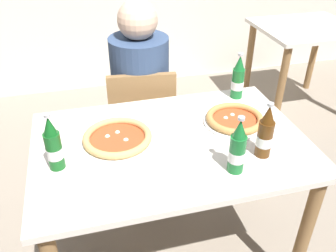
{
  "coord_description": "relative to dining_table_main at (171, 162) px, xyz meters",
  "views": [
    {
      "loc": [
        -0.34,
        -1.25,
        1.67
      ],
      "look_at": [
        0.0,
        0.05,
        0.8
      ],
      "focal_mm": 38.44,
      "sensor_mm": 36.0,
      "label": 1
    }
  ],
  "objects": [
    {
      "name": "pizza_marinara_far",
      "position": [
        -0.23,
        0.05,
        0.13
      ],
      "size": [
        0.33,
        0.33,
        0.04
      ],
      "color": "white",
      "rests_on": "dining_table_main"
    },
    {
      "name": "beer_bottle_center",
      "position": [
        0.19,
        -0.25,
        0.22
      ],
      "size": [
        0.07,
        0.07,
        0.25
      ],
      "color": "#196B2D",
      "rests_on": "dining_table_main"
    },
    {
      "name": "pizza_margherita_near",
      "position": [
        0.33,
        0.07,
        0.14
      ],
      "size": [
        0.29,
        0.29,
        0.04
      ],
      "color": "white",
      "rests_on": "dining_table_main"
    },
    {
      "name": "ground_plane",
      "position": [
        0.0,
        0.0,
        -0.64
      ],
      "size": [
        8.0,
        8.0,
        0.0
      ],
      "primitive_type": "plane",
      "color": "gray"
    },
    {
      "name": "beer_bottle_left",
      "position": [
        0.34,
        -0.19,
        0.22
      ],
      "size": [
        0.07,
        0.07,
        0.25
      ],
      "color": "#512D0F",
      "rests_on": "dining_table_main"
    },
    {
      "name": "dining_table_background",
      "position": [
        1.52,
        1.29,
        -0.04
      ],
      "size": [
        0.8,
        0.7,
        0.75
      ],
      "color": "silver",
      "rests_on": "ground_plane"
    },
    {
      "name": "napkin_with_cutlery",
      "position": [
        -0.03,
        -0.25,
        0.12
      ],
      "size": [
        0.2,
        0.2,
        0.01
      ],
      "color": "white",
      "rests_on": "dining_table_main"
    },
    {
      "name": "beer_bottle_right",
      "position": [
        0.45,
        0.31,
        0.22
      ],
      "size": [
        0.07,
        0.07,
        0.25
      ],
      "color": "#196B2D",
      "rests_on": "dining_table_main"
    },
    {
      "name": "diner_seated",
      "position": [
        -0.01,
        0.66,
        -0.05
      ],
      "size": [
        0.34,
        0.34,
        1.21
      ],
      "color": "#2D3342",
      "rests_on": "ground_plane"
    },
    {
      "name": "dining_table_main",
      "position": [
        0.0,
        0.0,
        0.0
      ],
      "size": [
        1.2,
        0.8,
        0.75
      ],
      "color": "silver",
      "rests_on": "ground_plane"
    },
    {
      "name": "chair_behind_table",
      "position": [
        -0.02,
        0.61,
        -0.15
      ],
      "size": [
        0.44,
        0.44,
        0.85
      ],
      "rotation": [
        0.0,
        0.0,
        3.03
      ],
      "color": "olive",
      "rests_on": "ground_plane"
    },
    {
      "name": "beer_bottle_extra",
      "position": [
        -0.48,
        -0.05,
        0.22
      ],
      "size": [
        0.07,
        0.07,
        0.25
      ],
      "color": "#14591E",
      "rests_on": "dining_table_main"
    }
  ]
}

